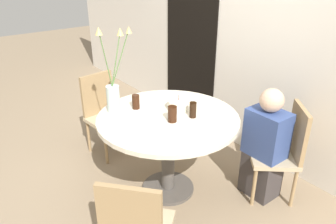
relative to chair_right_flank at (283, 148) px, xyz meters
The scene contains 13 objects.
ground_plane 1.12m from the chair_right_flank, 130.64° to the right, with size 16.00×16.00×0.00m, color #89755B.
wall_back 1.12m from the chair_right_flank, 147.65° to the left, with size 8.00×0.05×2.60m.
doorway_panel 1.84m from the chair_right_flank, 167.31° to the left, with size 0.90×0.01×2.05m.
dining_table 1.02m from the chair_right_flank, 130.64° to the right, with size 1.22×1.22×0.77m.
chair_right_flank is the anchor object (origin of this frame).
chair_left_flank 1.88m from the chair_right_flank, 152.07° to the right, with size 0.44×0.44×0.88m.
birthday_cake 0.99m from the chair_right_flank, 139.33° to the right, with size 0.19×0.19×0.14m.
flower_vase 1.56m from the chair_right_flank, 133.68° to the right, with size 0.13×0.30×0.74m.
side_plate 1.14m from the chair_right_flank, 118.52° to the right, with size 0.22×0.22×0.01m.
drink_glass_0 1.36m from the chair_right_flank, 136.97° to the right, with size 0.07×0.07×0.13m.
drink_glass_1 1.04m from the chair_right_flank, 125.13° to the right, with size 0.08×0.08×0.13m.
drink_glass_2 0.87m from the chair_right_flank, 130.37° to the right, with size 0.06×0.06×0.13m.
person_guest 0.16m from the chair_right_flank, 130.64° to the right, with size 0.34×0.24×1.04m.
Camera 1 is at (1.99, -1.52, 2.00)m, focal length 35.00 mm.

